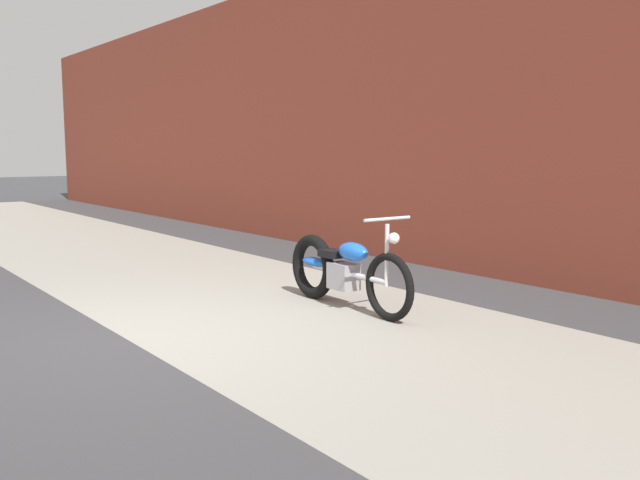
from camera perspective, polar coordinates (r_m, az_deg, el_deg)
ground_plane at (r=6.38m, az=-15.66°, el=-8.02°), size 80.00×80.00×0.00m
sidewalk_slab at (r=7.17m, az=-2.46°, el=-6.01°), size 36.00×3.50×0.01m
brick_building_wall at (r=9.39m, az=15.43°, el=11.29°), size 36.00×0.50×4.68m
motorcycle_blue at (r=7.38m, az=1.61°, el=-2.48°), size 2.01×0.58×1.03m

